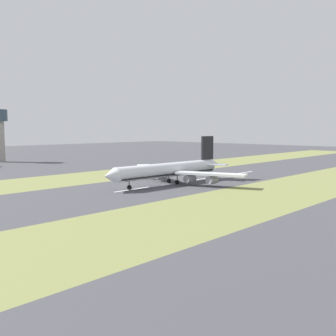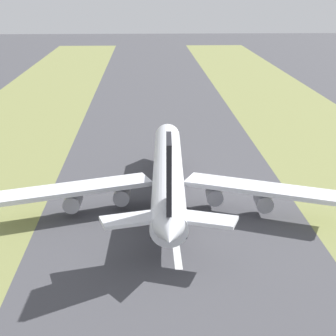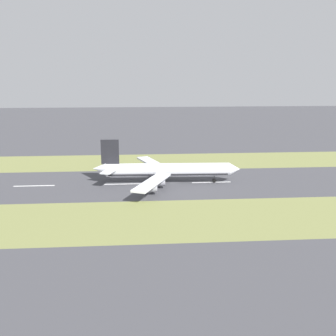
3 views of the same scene
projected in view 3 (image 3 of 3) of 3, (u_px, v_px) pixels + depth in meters
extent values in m
plane|color=#424247|center=(173.00, 183.00, 179.58)|extent=(800.00, 800.00, 0.00)
cube|color=olive|center=(166.00, 161.00, 223.16)|extent=(40.00, 600.00, 0.01)
cube|color=olive|center=(184.00, 219.00, 136.00)|extent=(40.00, 600.00, 0.01)
cube|color=silver|center=(34.00, 186.00, 175.12)|extent=(1.20, 18.00, 0.01)
cube|color=silver|center=(124.00, 184.00, 177.99)|extent=(1.20, 18.00, 0.01)
cube|color=silver|center=(211.00, 182.00, 180.87)|extent=(1.20, 18.00, 0.01)
cylinder|color=silver|center=(168.00, 170.00, 178.44)|extent=(8.04, 56.18, 6.00)
cone|color=silver|center=(235.00, 169.00, 179.55)|extent=(6.06, 5.21, 5.88)
cone|color=silver|center=(99.00, 169.00, 177.12)|extent=(5.32, 6.18, 5.10)
cube|color=black|center=(168.00, 173.00, 178.83)|extent=(7.66, 53.93, 0.70)
cube|color=silver|center=(152.00, 163.00, 195.37)|extent=(29.31, 15.52, 0.90)
cube|color=silver|center=(152.00, 182.00, 161.41)|extent=(28.92, 17.31, 0.90)
cylinder|color=#93939E|center=(159.00, 172.00, 187.83)|extent=(3.37, 4.91, 3.20)
cylinder|color=#93939E|center=(152.00, 168.00, 196.43)|extent=(3.37, 4.91, 3.20)
cylinder|color=#93939E|center=(160.00, 182.00, 170.36)|extent=(3.37, 4.91, 3.20)
cylinder|color=#93939E|center=(151.00, 188.00, 161.49)|extent=(3.37, 4.91, 3.20)
cube|color=black|center=(110.00, 152.00, 175.47)|extent=(1.09, 8.02, 11.00)
cube|color=silver|center=(112.00, 165.00, 182.59)|extent=(10.82, 6.97, 0.60)
cube|color=silver|center=(109.00, 171.00, 171.91)|extent=(10.90, 7.57, 0.60)
cylinder|color=#59595E|center=(214.00, 177.00, 180.10)|extent=(0.50, 0.50, 3.20)
cylinder|color=black|center=(214.00, 180.00, 180.48)|extent=(0.97, 1.83, 1.80)
cylinder|color=#59595E|center=(161.00, 176.00, 181.73)|extent=(0.50, 0.50, 3.20)
cylinder|color=black|center=(161.00, 179.00, 182.12)|extent=(0.97, 1.83, 1.80)
cylinder|color=#59595E|center=(162.00, 179.00, 176.69)|extent=(0.50, 0.50, 3.20)
cylinder|color=black|center=(162.00, 183.00, 177.07)|extent=(0.97, 1.83, 1.80)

